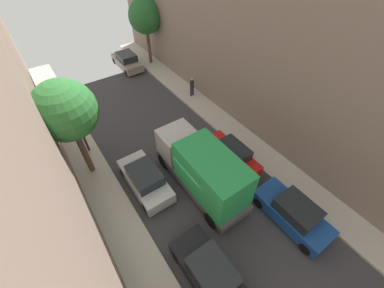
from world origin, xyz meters
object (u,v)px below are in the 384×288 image
object	(u,v)px
parked_car_left_2	(210,274)
parked_car_right_3	(127,61)
lamp_post	(70,107)
parked_car_right_1	(293,213)
potted_plant_0	(46,100)
street_tree_0	(65,111)
parked_car_right_2	(230,155)
parked_car_left_3	(145,179)
pedestrian	(192,86)
delivery_truck	(202,169)
street_tree_1	(145,17)

from	to	relation	value
parked_car_left_2	parked_car_right_3	distance (m)	21.55
lamp_post	parked_car_right_1	bearing A→B (deg)	-57.36
potted_plant_0	street_tree_0	bearing A→B (deg)	-85.58
potted_plant_0	parked_car_right_2	bearing A→B (deg)	-58.63
parked_car_left_3	pedestrian	xyz separation A→B (m)	(7.83, 6.32, 0.35)
parked_car_left_2	parked_car_left_3	distance (m)	6.28
parked_car_left_3	parked_car_right_2	xyz separation A→B (m)	(5.40, -1.46, 0.00)
parked_car_right_1	delivery_truck	bearing A→B (deg)	121.09
pedestrian	parked_car_right_3	bearing A→B (deg)	106.40
parked_car_right_3	potted_plant_0	size ratio (longest dim) A/B	5.50
parked_car_right_2	parked_car_right_3	distance (m)	16.05
parked_car_left_3	street_tree_0	distance (m)	5.63
potted_plant_0	lamp_post	world-z (taller)	lamp_post
parked_car_right_3	street_tree_1	xyz separation A→B (m)	(2.43, -0.54, 3.98)
pedestrian	delivery_truck	bearing A→B (deg)	-121.70
street_tree_0	street_tree_1	world-z (taller)	street_tree_0
delivery_truck	pedestrian	bearing A→B (deg)	58.30
street_tree_1	parked_car_right_3	bearing A→B (deg)	167.45
delivery_truck	street_tree_1	distance (m)	17.09
street_tree_1	potted_plant_0	size ratio (longest dim) A/B	8.07
parked_car_left_2	parked_car_right_1	bearing A→B (deg)	-2.06
potted_plant_0	parked_car_right_3	bearing A→B (deg)	15.00
pedestrian	lamp_post	size ratio (longest dim) A/B	0.31
parked_car_left_2	street_tree_0	xyz separation A→B (m)	(-2.29, 9.35, 4.12)
parked_car_right_1	lamp_post	xyz separation A→B (m)	(-7.30, 11.40, 3.06)
parked_car_right_1	delivery_truck	xyz separation A→B (m)	(-2.70, 4.48, 1.07)
pedestrian	street_tree_0	bearing A→B (deg)	-162.26
street_tree_0	street_tree_1	xyz separation A→B (m)	(10.13, 10.96, -0.14)
parked_car_right_3	parked_car_left_2	bearing A→B (deg)	-104.51
parked_car_right_3	potted_plant_0	bearing A→B (deg)	-165.00
parked_car_right_2	lamp_post	distance (m)	10.18
parked_car_left_2	pedestrian	xyz separation A→B (m)	(7.83, 12.59, 0.35)
parked_car_left_2	street_tree_1	size ratio (longest dim) A/B	0.68
parked_car_right_1	lamp_post	distance (m)	13.88
parked_car_right_1	potted_plant_0	distance (m)	20.59
parked_car_left_2	parked_car_right_1	xyz separation A→B (m)	(5.40, -0.19, 0.00)
street_tree_1	parked_car_left_2	bearing A→B (deg)	-111.08
parked_car_right_3	pedestrian	bearing A→B (deg)	-73.60
parked_car_right_2	parked_car_left_2	bearing A→B (deg)	-138.30
parked_car_right_1	parked_car_right_3	xyz separation A→B (m)	(0.00, 21.05, 0.00)
pedestrian	lamp_post	distance (m)	10.20
parked_car_left_2	parked_car_left_3	world-z (taller)	same
street_tree_0	potted_plant_0	size ratio (longest dim) A/B	8.31
delivery_truck	lamp_post	size ratio (longest dim) A/B	1.19
parked_car_left_3	pedestrian	distance (m)	10.07
parked_car_right_3	street_tree_1	size ratio (longest dim) A/B	0.68
parked_car_left_3	parked_car_right_2	size ratio (longest dim) A/B	1.00
pedestrian	potted_plant_0	bearing A→B (deg)	150.99
parked_car_left_3	street_tree_1	distance (m)	16.56
delivery_truck	lamp_post	xyz separation A→B (m)	(-4.60, 6.92, 2.00)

